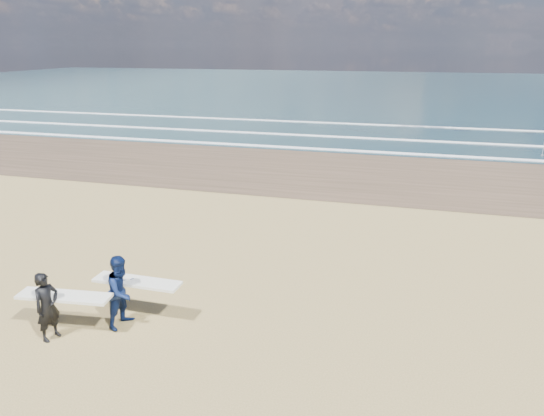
% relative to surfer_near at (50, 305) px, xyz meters
% --- Properties ---
extents(ocean, '(220.00, 100.00, 0.02)m').
position_rel_surfer_near_xyz_m(ocean, '(20.37, 71.86, -0.84)').
color(ocean, '#1A333B').
rests_on(ocean, ground).
extents(surfer_near, '(2.25, 1.08, 1.66)m').
position_rel_surfer_near_xyz_m(surfer_near, '(0.00, 0.00, 0.00)').
color(surfer_near, black).
rests_on(surfer_near, ground).
extents(surfer_far, '(2.20, 1.11, 1.80)m').
position_rel_surfer_near_xyz_m(surfer_far, '(1.31, 0.95, 0.06)').
color(surfer_far, '#0B1942').
rests_on(surfer_far, ground).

